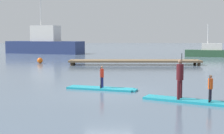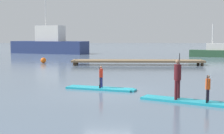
{
  "view_description": "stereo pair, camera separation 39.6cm",
  "coord_description": "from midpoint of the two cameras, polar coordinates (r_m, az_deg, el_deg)",
  "views": [
    {
      "loc": [
        0.38,
        -15.48,
        2.68
      ],
      "look_at": [
        0.15,
        2.56,
        0.95
      ],
      "focal_mm": 50.66,
      "sensor_mm": 36.0,
      "label": 1
    },
    {
      "loc": [
        0.77,
        -15.47,
        2.68
      ],
      "look_at": [
        0.15,
        2.56,
        0.95
      ],
      "focal_mm": 50.66,
      "sensor_mm": 36.0,
      "label": 2
    }
  ],
  "objects": [
    {
      "name": "fishing_boat_white_large",
      "position": [
        51.85,
        -10.96,
        4.08
      ],
      "size": [
        12.94,
        7.24,
        10.66
      ],
      "color": "navy",
      "rests_on": "ground"
    },
    {
      "name": "floating_dock",
      "position": [
        30.22,
        4.99,
        1.09
      ],
      "size": [
        12.47,
        2.11,
        0.47
      ],
      "color": "#846B4C",
      "rests_on": "ground"
    },
    {
      "name": "fishing_boat_green_midground",
      "position": [
        44.2,
        18.02,
        2.64
      ],
      "size": [
        6.02,
        3.0,
        4.37
      ],
      "color": "#2D5638",
      "rests_on": "ground"
    },
    {
      "name": "ground_plane",
      "position": [
        15.72,
        -0.15,
        -4.34
      ],
      "size": [
        240.0,
        240.0,
        0.0
      ],
      "primitive_type": "plane",
      "color": "slate"
    },
    {
      "name": "paddler_child_front",
      "position": [
        13.1,
        17.74,
        -3.48
      ],
      "size": [
        0.25,
        0.35,
        1.09
      ],
      "color": "black",
      "rests_on": "paddleboard_far"
    },
    {
      "name": "paddleboard_near",
      "position": [
        16.13,
        -1.33,
        -3.9
      ],
      "size": [
        3.66,
        1.78,
        0.1
      ],
      "color": "#1E9EB2",
      "rests_on": "ground"
    },
    {
      "name": "mooring_buoy_near",
      "position": [
        32.87,
        -11.95,
        1.18
      ],
      "size": [
        0.57,
        0.57,
        0.57
      ],
      "primitive_type": "sphere",
      "color": "orange",
      "rests_on": "ground"
    },
    {
      "name": "paddler_child_solo",
      "position": [
        16.02,
        -1.31,
        -1.55
      ],
      "size": [
        0.24,
        0.38,
        1.11
      ],
      "color": "#19194C",
      "rests_on": "paddleboard_near"
    },
    {
      "name": "paddleboard_far",
      "position": [
        13.43,
        13.88,
        -5.98
      ],
      "size": [
        3.6,
        2.32,
        0.1
      ],
      "color": "#1E9EB2",
      "rests_on": "ground"
    },
    {
      "name": "paddler_adult",
      "position": [
        13.37,
        12.59,
        -1.64
      ],
      "size": [
        0.4,
        0.47,
        1.89
      ],
      "color": "#4C1419",
      "rests_on": "paddleboard_far"
    }
  ]
}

